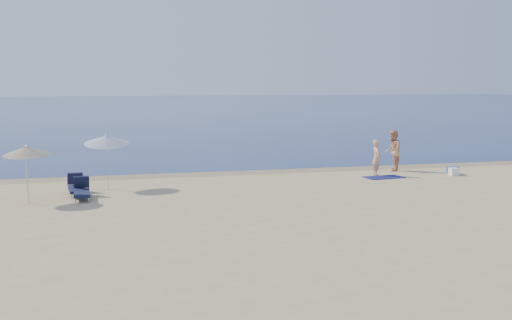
{
  "coord_description": "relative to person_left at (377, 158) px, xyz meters",
  "views": [
    {
      "loc": [
        -9.0,
        -9.3,
        4.22
      ],
      "look_at": [
        -2.35,
        16.0,
        1.0
      ],
      "focal_mm": 45.0,
      "sensor_mm": 36.0,
      "label": 1
    }
  ],
  "objects": [
    {
      "name": "person_right",
      "position": [
        1.43,
        1.26,
        0.15
      ],
      "size": [
        1.12,
        1.19,
        1.94
      ],
      "primitive_type": "imported",
      "rotation": [
        0.0,
        0.0,
        -2.13
      ],
      "color": "tan",
      "rests_on": "ground"
    },
    {
      "name": "person_left",
      "position": [
        0.0,
        0.0,
        0.0
      ],
      "size": [
        0.45,
        0.63,
        1.63
      ],
      "primitive_type": "imported",
      "rotation": [
        0.0,
        0.0,
        1.46
      ],
      "color": "tan",
      "rests_on": "ground"
    },
    {
      "name": "umbrella_near",
      "position": [
        -11.79,
        -0.57,
        1.13
      ],
      "size": [
        1.84,
        1.87,
        2.29
      ],
      "rotation": [
        0.0,
        0.0,
        -0.06
      ],
      "color": "silver",
      "rests_on": "ground"
    },
    {
      "name": "lounger_left",
      "position": [
        -12.77,
        -2.52,
        -0.54
      ],
      "size": [
        0.59,
        1.73,
        0.76
      ],
      "rotation": [
        0.0,
        0.0,
        0.01
      ],
      "color": "#131C36",
      "rests_on": "ground"
    },
    {
      "name": "white_bag",
      "position": [
        3.45,
        -0.79,
        -0.65
      ],
      "size": [
        0.4,
        0.34,
        0.33
      ],
      "primitive_type": "cube",
      "rotation": [
        0.0,
        0.0,
        -0.02
      ],
      "color": "white",
      "rests_on": "ground"
    },
    {
      "name": "beach_towel",
      "position": [
        0.08,
        -0.63,
        -0.8
      ],
      "size": [
        1.8,
        1.13,
        0.03
      ],
      "primitive_type": "cube",
      "rotation": [
        0.0,
        0.0,
        0.11
      ],
      "color": "#0F134F",
      "rests_on": "ground"
    },
    {
      "name": "umbrella_far",
      "position": [
        -14.56,
        -2.94,
        1.03
      ],
      "size": [
        1.89,
        1.91,
        2.11
      ],
      "rotation": [
        0.0,
        0.0,
        -0.22
      ],
      "color": "silver",
      "rests_on": "ground"
    },
    {
      "name": "wet_sand_strip",
      "position": [
        -3.48,
        2.5,
        -0.81
      ],
      "size": [
        240.0,
        1.6,
        0.0
      ],
      "primitive_type": "cube",
      "color": "#847254",
      "rests_on": "ground"
    },
    {
      "name": "sea",
      "position": [
        -3.48,
        83.1,
        -0.81
      ],
      "size": [
        240.0,
        160.0,
        0.01
      ],
      "primitive_type": "cube",
      "color": "#0D1F51",
      "rests_on": "ground"
    },
    {
      "name": "blue_cooler",
      "position": [
        3.63,
        -0.39,
        -0.64
      ],
      "size": [
        0.53,
        0.41,
        0.34
      ],
      "primitive_type": "cube",
      "rotation": [
        0.0,
        0.0,
        0.17
      ],
      "color": "#2058B1",
      "rests_on": "ground"
    },
    {
      "name": "lounger_right",
      "position": [
        -12.97,
        -1.6,
        -0.53
      ],
      "size": [
        0.71,
        1.78,
        0.77
      ],
      "rotation": [
        0.0,
        0.0,
        0.08
      ],
      "color": "#15173A",
      "rests_on": "ground"
    }
  ]
}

